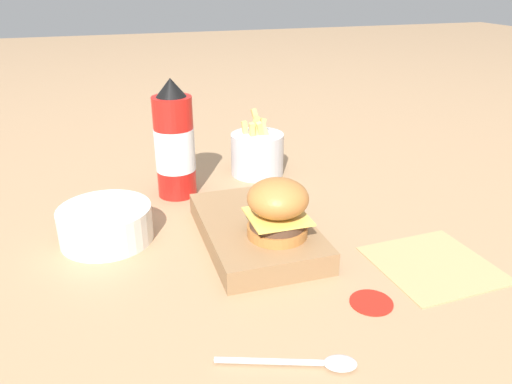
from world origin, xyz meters
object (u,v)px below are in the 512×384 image
(burger, at_px, (278,208))
(spoon, at_px, (314,363))
(side_bowl, at_px, (106,223))
(serving_board, at_px, (256,230))
(ketchup_bottle, at_px, (175,144))
(fries_basket, at_px, (257,153))

(burger, distance_m, spoon, 0.25)
(side_bowl, bearing_deg, burger, 62.40)
(serving_board, distance_m, ketchup_bottle, 0.25)
(burger, xyz_separation_m, fries_basket, (-0.33, 0.07, -0.03))
(serving_board, xyz_separation_m, burger, (0.05, 0.02, 0.06))
(ketchup_bottle, height_order, side_bowl, ketchup_bottle)
(side_bowl, bearing_deg, serving_board, 71.96)
(burger, height_order, spoon, burger)
(serving_board, relative_size, fries_basket, 1.98)
(fries_basket, distance_m, spoon, 0.58)
(spoon, bearing_deg, serving_board, 105.03)
(side_bowl, relative_size, spoon, 0.96)
(ketchup_bottle, bearing_deg, side_bowl, -43.43)
(burger, bearing_deg, fries_basket, 167.47)
(side_bowl, bearing_deg, ketchup_bottle, 136.57)
(fries_basket, relative_size, spoon, 0.88)
(fries_basket, bearing_deg, serving_board, -18.01)
(serving_board, bearing_deg, side_bowl, -108.04)
(fries_basket, height_order, side_bowl, fries_basket)
(fries_basket, relative_size, side_bowl, 0.92)
(serving_board, bearing_deg, ketchup_bottle, -157.67)
(ketchup_bottle, height_order, fries_basket, ketchup_bottle)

